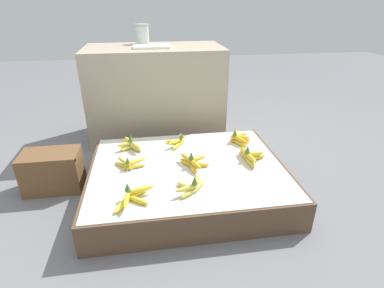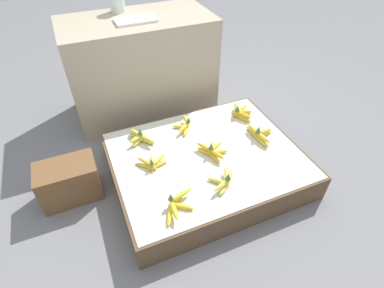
{
  "view_description": "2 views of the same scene",
  "coord_description": "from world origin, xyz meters",
  "views": [
    {
      "loc": [
        -0.22,
        -1.63,
        1.15
      ],
      "look_at": [
        0.04,
        0.04,
        0.32
      ],
      "focal_mm": 28.0,
      "sensor_mm": 36.0,
      "label": 1
    },
    {
      "loc": [
        -0.65,
        -1.28,
        1.55
      ],
      "look_at": [
        -0.07,
        0.08,
        0.24
      ],
      "focal_mm": 28.0,
      "sensor_mm": 36.0,
      "label": 2
    }
  ],
  "objects": [
    {
      "name": "banana_bunch_middle_left",
      "position": [
        -0.36,
        0.04,
        0.22
      ],
      "size": [
        0.21,
        0.15,
        0.09
      ],
      "color": "gold",
      "rests_on": "display_platform"
    },
    {
      "name": "banana_bunch_middle_midleft",
      "position": [
        0.03,
        -0.01,
        0.22
      ],
      "size": [
        0.18,
        0.21,
        0.11
      ],
      "color": "gold",
      "rests_on": "display_platform"
    },
    {
      "name": "banana_bunch_back_left",
      "position": [
        -0.36,
        0.3,
        0.23
      ],
      "size": [
        0.18,
        0.21,
        0.11
      ],
      "color": "#DBCC4C",
      "rests_on": "display_platform"
    },
    {
      "name": "banana_bunch_back_midleft",
      "position": [
        -0.02,
        0.31,
        0.22
      ],
      "size": [
        0.16,
        0.2,
        0.1
      ],
      "color": "yellow",
      "rests_on": "display_platform"
    },
    {
      "name": "display_platform",
      "position": [
        0.0,
        0.0,
        0.1
      ],
      "size": [
        1.22,
        0.98,
        0.19
      ],
      "color": "brown",
      "rests_on": "ground_plane"
    },
    {
      "name": "foam_tray_white",
      "position": [
        -0.16,
        0.9,
        0.8
      ],
      "size": [
        0.29,
        0.17,
        0.02
      ],
      "color": "white",
      "rests_on": "back_vendor_table"
    },
    {
      "name": "banana_bunch_front_left",
      "position": [
        -0.33,
        -0.32,
        0.22
      ],
      "size": [
        0.21,
        0.2,
        0.1
      ],
      "color": "yellow",
      "rests_on": "display_platform"
    },
    {
      "name": "glass_jar",
      "position": [
        -0.23,
        1.16,
        0.87
      ],
      "size": [
        0.12,
        0.12,
        0.16
      ],
      "color": "silver",
      "rests_on": "back_vendor_table"
    },
    {
      "name": "banana_bunch_back_midright",
      "position": [
        0.42,
        0.29,
        0.22
      ],
      "size": [
        0.16,
        0.24,
        0.1
      ],
      "color": "gold",
      "rests_on": "display_platform"
    },
    {
      "name": "back_vendor_table",
      "position": [
        -0.14,
        0.97,
        0.39
      ],
      "size": [
        1.15,
        0.59,
        0.79
      ],
      "color": "tan",
      "rests_on": "ground_plane"
    },
    {
      "name": "ground_plane",
      "position": [
        0.0,
        0.0,
        0.0
      ],
      "size": [
        10.0,
        10.0,
        0.0
      ],
      "primitive_type": "plane",
      "color": "slate"
    },
    {
      "name": "wooden_crate",
      "position": [
        -0.87,
        0.17,
        0.13
      ],
      "size": [
        0.36,
        0.22,
        0.26
      ],
      "color": "brown",
      "rests_on": "ground_plane"
    },
    {
      "name": "banana_bunch_front_midleft",
      "position": [
        -0.01,
        -0.28,
        0.22
      ],
      "size": [
        0.2,
        0.18,
        0.1
      ],
      "color": "#DBCC4C",
      "rests_on": "display_platform"
    },
    {
      "name": "banana_bunch_middle_midright",
      "position": [
        0.41,
        0.01,
        0.23
      ],
      "size": [
        0.16,
        0.25,
        0.11
      ],
      "color": "gold",
      "rests_on": "display_platform"
    }
  ]
}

